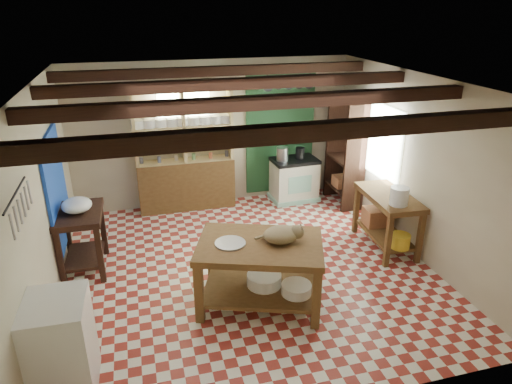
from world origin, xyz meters
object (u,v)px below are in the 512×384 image
object	(u,v)px
prep_table	(83,241)
white_cabinet	(61,346)
cat	(281,235)
right_counter	(386,221)
stove	(294,179)
work_table	(260,273)

from	to	relation	value
prep_table	white_cabinet	bearing A→B (deg)	-89.55
white_cabinet	cat	distance (m)	2.59
right_counter	prep_table	bearing A→B (deg)	176.41
stove	right_counter	size ratio (longest dim) A/B	0.69
work_table	right_counter	bearing A→B (deg)	41.11
work_table	right_counter	distance (m)	2.39
work_table	cat	world-z (taller)	cat
cat	right_counter	bearing A→B (deg)	34.45
right_counter	cat	xyz separation A→B (m)	(-1.98, -0.91, 0.51)
right_counter	stove	bearing A→B (deg)	112.58
work_table	white_cabinet	distance (m)	2.33
prep_table	right_counter	distance (m)	4.41
prep_table	white_cabinet	xyz separation A→B (m)	(-0.02, -2.21, 0.05)
right_counter	cat	distance (m)	2.23
right_counter	cat	size ratio (longest dim) A/B	2.74
prep_table	white_cabinet	world-z (taller)	white_cabinet
prep_table	right_counter	world-z (taller)	prep_table
stove	white_cabinet	world-z (taller)	white_cabinet
stove	cat	world-z (taller)	cat
prep_table	right_counter	xyz separation A→B (m)	(4.38, -0.51, -0.01)
prep_table	stove	bearing A→B (deg)	24.23
work_table	white_cabinet	bearing A→B (deg)	-139.29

